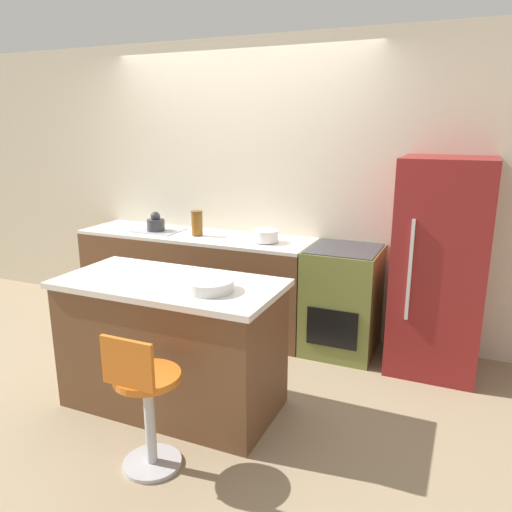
% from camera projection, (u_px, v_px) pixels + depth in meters
% --- Properties ---
extents(ground_plane, '(14.00, 14.00, 0.00)m').
position_uv_depth(ground_plane, '(211.00, 342.00, 4.39)').
color(ground_plane, '#998466').
extents(wall_back, '(8.00, 0.06, 2.60)m').
position_uv_depth(wall_back, '(241.00, 187.00, 4.64)').
color(wall_back, beige).
rests_on(wall_back, ground_plane).
extents(back_counter, '(2.21, 0.60, 0.89)m').
position_uv_depth(back_counter, '(195.00, 280.00, 4.69)').
color(back_counter, brown).
rests_on(back_counter, ground_plane).
extents(kitchen_island, '(1.46, 0.72, 0.88)m').
position_uv_depth(kitchen_island, '(172.00, 344.00, 3.32)').
color(kitchen_island, brown).
rests_on(kitchen_island, ground_plane).
extents(oven_range, '(0.58, 0.61, 0.89)m').
position_uv_depth(oven_range, '(342.00, 300.00, 4.15)').
color(oven_range, olive).
rests_on(oven_range, ground_plane).
extents(refrigerator, '(0.65, 0.65, 1.64)m').
position_uv_depth(refrigerator, '(439.00, 267.00, 3.76)').
color(refrigerator, maroon).
rests_on(refrigerator, ground_plane).
extents(stool_chair, '(0.36, 0.36, 0.83)m').
position_uv_depth(stool_chair, '(146.00, 402.00, 2.69)').
color(stool_chair, '#B7B7BC').
rests_on(stool_chair, ground_plane).
extents(kettle, '(0.16, 0.16, 0.18)m').
position_uv_depth(kettle, '(156.00, 223.00, 4.67)').
color(kettle, '#333338').
rests_on(kettle, back_counter).
extents(mixing_bowl, '(0.21, 0.21, 0.10)m').
position_uv_depth(mixing_bowl, '(266.00, 236.00, 4.25)').
color(mixing_bowl, white).
rests_on(mixing_bowl, back_counter).
extents(canister_jar, '(0.11, 0.11, 0.22)m').
position_uv_depth(canister_jar, '(197.00, 223.00, 4.49)').
color(canister_jar, brown).
rests_on(canister_jar, back_counter).
extents(fruit_bowl, '(0.31, 0.31, 0.07)m').
position_uv_depth(fruit_bowl, '(208.00, 285.00, 3.02)').
color(fruit_bowl, white).
rests_on(fruit_bowl, kitchen_island).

